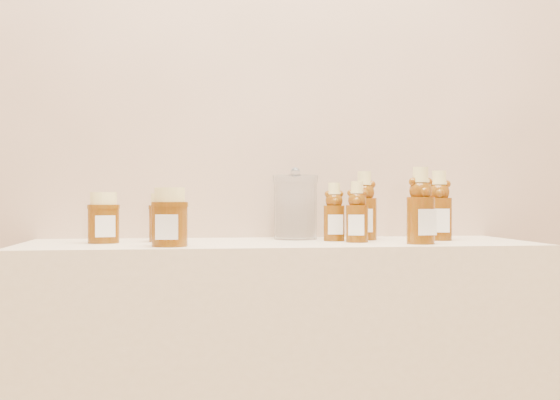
{
  "coord_description": "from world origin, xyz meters",
  "views": [
    {
      "loc": [
        -0.22,
        -0.1,
        1.0
      ],
      "look_at": [
        -0.0,
        1.52,
        1.0
      ],
      "focal_mm": 45.0,
      "sensor_mm": 36.0,
      "label": 1
    }
  ],
  "objects": [
    {
      "name": "honey_jar_back",
      "position": [
        -0.27,
        1.6,
        0.96
      ],
      "size": [
        0.09,
        0.09,
        0.12
      ],
      "primitive_type": null,
      "rotation": [
        0.0,
        0.0,
        0.23
      ],
      "color": "#582B06",
      "rests_on": "display_table"
    },
    {
      "name": "bear_bottle_back_mid",
      "position": [
        0.22,
        1.61,
        1.0
      ],
      "size": [
        0.08,
        0.08,
        0.19
      ],
      "primitive_type": null,
      "rotation": [
        0.0,
        0.0,
        -0.29
      ],
      "color": "#582B06",
      "rests_on": "display_table"
    },
    {
      "name": "wall_back",
      "position": [
        0.0,
        1.75,
        1.35
      ],
      "size": [
        3.5,
        0.02,
        2.7
      ],
      "primitive_type": "cube",
      "color": "tan",
      "rests_on": "ground"
    },
    {
      "name": "bear_bottle_back_right",
      "position": [
        0.4,
        1.56,
        1.0
      ],
      "size": [
        0.08,
        0.08,
        0.19
      ],
      "primitive_type": null,
      "rotation": [
        0.0,
        0.0,
        -0.27
      ],
      "color": "#582B06",
      "rests_on": "display_table"
    },
    {
      "name": "honey_jar_left",
      "position": [
        -0.41,
        1.57,
        0.96
      ],
      "size": [
        0.09,
        0.09,
        0.12
      ],
      "primitive_type": null,
      "rotation": [
        0.0,
        0.0,
        0.21
      ],
      "color": "#582B06",
      "rests_on": "display_table"
    },
    {
      "name": "honey_jar_front",
      "position": [
        -0.26,
        1.43,
        0.96
      ],
      "size": [
        0.09,
        0.09,
        0.13
      ],
      "primitive_type": null,
      "rotation": [
        0.0,
        0.0,
        -0.14
      ],
      "color": "#582B06",
      "rests_on": "display_table"
    },
    {
      "name": "glass_canister",
      "position": [
        0.05,
        1.65,
        0.99
      ],
      "size": [
        0.13,
        0.13,
        0.18
      ],
      "primitive_type": null,
      "rotation": [
        0.0,
        0.0,
        -0.19
      ],
      "color": "white",
      "rests_on": "display_table"
    },
    {
      "name": "bear_bottle_back_left",
      "position": [
        0.14,
        1.57,
        0.98
      ],
      "size": [
        0.06,
        0.06,
        0.16
      ],
      "primitive_type": null,
      "rotation": [
        0.0,
        0.0,
        -0.08
      ],
      "color": "#582B06",
      "rests_on": "display_table"
    },
    {
      "name": "bear_bottle_front_right",
      "position": [
        0.31,
        1.44,
        1.0
      ],
      "size": [
        0.08,
        0.08,
        0.2
      ],
      "primitive_type": null,
      "rotation": [
        0.0,
        0.0,
        0.15
      ],
      "color": "#582B06",
      "rests_on": "display_table"
    },
    {
      "name": "bear_bottle_front_left",
      "position": [
        0.18,
        1.52,
        0.98
      ],
      "size": [
        0.07,
        0.07,
        0.16
      ],
      "primitive_type": null,
      "rotation": [
        0.0,
        0.0,
        -0.32
      ],
      "color": "#582B06",
      "rests_on": "display_table"
    }
  ]
}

